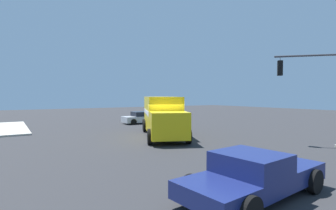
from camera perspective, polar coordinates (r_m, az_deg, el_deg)
name	(u,v)px	position (r m, az deg, el deg)	size (l,w,h in m)	color
ground_plane	(163,140)	(18.02, -1.01, -7.79)	(100.00, 100.00, 0.00)	#2B2B2D
delivery_truck	(162,115)	(19.94, -1.23, -2.33)	(8.69, 5.77, 3.00)	yellow
traffic_light_primary	(329,82)	(18.53, 31.93, 4.31)	(3.54, 3.37, 5.66)	#38383D
pickup_navy	(254,173)	(8.50, 18.45, -14.10)	(2.66, 5.37, 1.38)	navy
sedan_silver	(142,118)	(29.11, -5.68, -2.80)	(2.08, 4.32, 1.31)	#B7BABF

